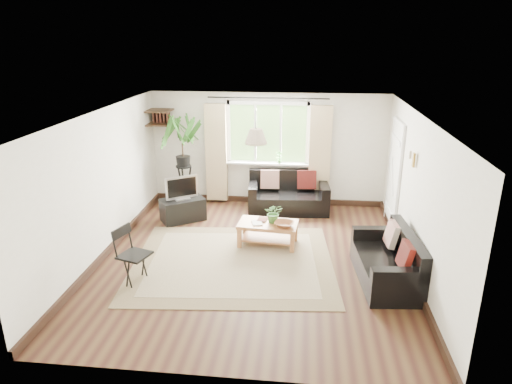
# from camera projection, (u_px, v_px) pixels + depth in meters

# --- Properties ---
(floor) EXTENTS (5.50, 5.50, 0.00)m
(floor) POSITION_uv_depth(u_px,v_px,m) (253.00, 260.00, 7.55)
(floor) COLOR black
(floor) RESTS_ON ground
(ceiling) EXTENTS (5.50, 5.50, 0.00)m
(ceiling) POSITION_uv_depth(u_px,v_px,m) (253.00, 115.00, 6.76)
(ceiling) COLOR white
(ceiling) RESTS_ON floor
(wall_back) EXTENTS (5.00, 0.02, 2.40)m
(wall_back) POSITION_uv_depth(u_px,v_px,m) (268.00, 149.00, 9.74)
(wall_back) COLOR beige
(wall_back) RESTS_ON floor
(wall_front) EXTENTS (5.00, 0.02, 2.40)m
(wall_front) POSITION_uv_depth(u_px,v_px,m) (222.00, 281.00, 4.57)
(wall_front) COLOR beige
(wall_front) RESTS_ON floor
(wall_left) EXTENTS (0.02, 5.50, 2.40)m
(wall_left) POSITION_uv_depth(u_px,v_px,m) (101.00, 186.00, 7.41)
(wall_left) COLOR beige
(wall_left) RESTS_ON floor
(wall_right) EXTENTS (0.02, 5.50, 2.40)m
(wall_right) POSITION_uv_depth(u_px,v_px,m) (417.00, 197.00, 6.90)
(wall_right) COLOR beige
(wall_right) RESTS_ON floor
(rug) EXTENTS (3.45, 3.03, 0.02)m
(rug) POSITION_uv_depth(u_px,v_px,m) (233.00, 262.00, 7.46)
(rug) COLOR #B9AD90
(rug) RESTS_ON floor
(window) EXTENTS (2.50, 0.16, 2.16)m
(window) POSITION_uv_depth(u_px,v_px,m) (268.00, 134.00, 9.58)
(window) COLOR white
(window) RESTS_ON wall_back
(door) EXTENTS (0.06, 0.96, 2.06)m
(door) POSITION_uv_depth(u_px,v_px,m) (394.00, 177.00, 8.56)
(door) COLOR silver
(door) RESTS_ON wall_right
(corner_shelf) EXTENTS (0.50, 0.50, 0.34)m
(corner_shelf) POSITION_uv_depth(u_px,v_px,m) (160.00, 117.00, 9.50)
(corner_shelf) COLOR black
(corner_shelf) RESTS_ON wall_back
(pendant_lamp) EXTENTS (0.36, 0.36, 0.54)m
(pendant_lamp) POSITION_uv_depth(u_px,v_px,m) (256.00, 133.00, 7.25)
(pendant_lamp) COLOR beige
(pendant_lamp) RESTS_ON ceiling
(wall_sconce) EXTENTS (0.12, 0.12, 0.28)m
(wall_sconce) POSITION_uv_depth(u_px,v_px,m) (412.00, 157.00, 7.01)
(wall_sconce) COLOR beige
(wall_sconce) RESTS_ON wall_right
(sofa_back) EXTENTS (1.71, 0.96, 0.78)m
(sofa_back) POSITION_uv_depth(u_px,v_px,m) (288.00, 193.00, 9.51)
(sofa_back) COLOR black
(sofa_back) RESTS_ON floor
(sofa_right) EXTENTS (1.62, 0.92, 0.73)m
(sofa_right) POSITION_uv_depth(u_px,v_px,m) (386.00, 259.00, 6.80)
(sofa_right) COLOR black
(sofa_right) RESTS_ON floor
(coffee_table) EXTENTS (1.07, 0.65, 0.42)m
(coffee_table) POSITION_uv_depth(u_px,v_px,m) (268.00, 234.00, 8.02)
(coffee_table) COLOR #985E31
(coffee_table) RESTS_ON floor
(table_plant) EXTENTS (0.33, 0.29, 0.35)m
(table_plant) POSITION_uv_depth(u_px,v_px,m) (274.00, 213.00, 7.92)
(table_plant) COLOR #366A2A
(table_plant) RESTS_ON coffee_table
(bowl) EXTENTS (0.40, 0.40, 0.08)m
(bowl) POSITION_uv_depth(u_px,v_px,m) (284.00, 224.00, 7.80)
(bowl) COLOR brown
(bowl) RESTS_ON coffee_table
(book_a) EXTENTS (0.23, 0.27, 0.02)m
(book_a) POSITION_uv_depth(u_px,v_px,m) (252.00, 223.00, 7.91)
(book_a) COLOR white
(book_a) RESTS_ON coffee_table
(book_b) EXTENTS (0.19, 0.24, 0.02)m
(book_b) POSITION_uv_depth(u_px,v_px,m) (258.00, 219.00, 8.09)
(book_b) COLOR #522821
(book_b) RESTS_ON coffee_table
(tv_stand) EXTENTS (0.95, 0.85, 0.45)m
(tv_stand) POSITION_uv_depth(u_px,v_px,m) (183.00, 210.00, 9.08)
(tv_stand) COLOR black
(tv_stand) RESTS_ON floor
(tv) EXTENTS (0.65, 0.53, 0.49)m
(tv) POSITION_uv_depth(u_px,v_px,m) (182.00, 187.00, 8.93)
(tv) COLOR #A5A5AA
(tv) RESTS_ON tv_stand
(palm_stand) EXTENTS (0.82, 0.82, 1.97)m
(palm_stand) POSITION_uv_depth(u_px,v_px,m) (183.00, 162.00, 9.57)
(palm_stand) COLOR black
(palm_stand) RESTS_ON floor
(folding_chair) EXTENTS (0.56, 0.56, 0.86)m
(folding_chair) POSITION_uv_depth(u_px,v_px,m) (135.00, 256.00, 6.74)
(folding_chair) COLOR black
(folding_chair) RESTS_ON floor
(sill_plant) EXTENTS (0.14, 0.10, 0.27)m
(sill_plant) POSITION_uv_depth(u_px,v_px,m) (279.00, 157.00, 9.64)
(sill_plant) COLOR #2D6023
(sill_plant) RESTS_ON window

